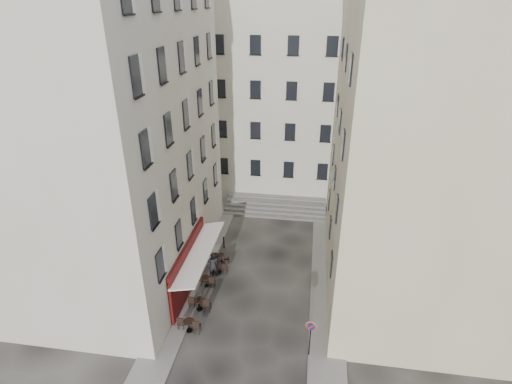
% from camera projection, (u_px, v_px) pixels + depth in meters
% --- Properties ---
extents(ground, '(90.00, 90.00, 0.00)m').
position_uv_depth(ground, '(254.00, 305.00, 24.99)').
color(ground, black).
rests_on(ground, ground).
extents(sidewalk_left, '(2.00, 22.00, 0.12)m').
position_uv_depth(sidewalk_left, '(201.00, 261.00, 29.12)').
color(sidewalk_left, slate).
rests_on(sidewalk_left, ground).
extents(sidewalk_right, '(2.00, 18.00, 0.12)m').
position_uv_depth(sidewalk_right, '(326.00, 281.00, 27.02)').
color(sidewalk_right, slate).
rests_on(sidewalk_right, ground).
extents(building_left, '(12.20, 16.20, 20.60)m').
position_uv_depth(building_left, '(92.00, 125.00, 24.55)').
color(building_left, '#BDB7A1').
rests_on(building_left, ground).
extents(building_right, '(12.20, 14.20, 18.60)m').
position_uv_depth(building_right, '(445.00, 155.00, 22.62)').
color(building_right, tan).
rests_on(building_right, ground).
extents(building_back, '(18.20, 10.20, 18.60)m').
position_uv_depth(building_back, '(274.00, 92.00, 37.94)').
color(building_back, '#BDB7A1').
rests_on(building_back, ground).
extents(cafe_storefront, '(1.74, 7.30, 3.50)m').
position_uv_depth(cafe_storefront, '(190.00, 265.00, 25.63)').
color(cafe_storefront, '#4C0C0A').
rests_on(cafe_storefront, ground).
extents(stone_steps, '(9.00, 3.15, 0.80)m').
position_uv_depth(stone_steps, '(275.00, 207.00, 35.99)').
color(stone_steps, '#5D5A58').
rests_on(stone_steps, ground).
extents(bollard_near, '(0.12, 0.12, 0.98)m').
position_uv_depth(bollard_near, '(199.00, 304.00, 24.30)').
color(bollard_near, black).
rests_on(bollard_near, ground).
extents(bollard_mid, '(0.12, 0.12, 0.98)m').
position_uv_depth(bollard_mid, '(213.00, 270.00, 27.41)').
color(bollard_mid, black).
rests_on(bollard_mid, ground).
extents(bollard_far, '(0.12, 0.12, 0.98)m').
position_uv_depth(bollard_far, '(224.00, 242.00, 30.52)').
color(bollard_far, black).
rests_on(bollard_far, ground).
extents(no_parking_sign, '(0.54, 0.15, 2.40)m').
position_uv_depth(no_parking_sign, '(310.00, 333.00, 20.70)').
color(no_parking_sign, black).
rests_on(no_parking_sign, ground).
extents(bistro_table_a, '(1.36, 0.64, 0.96)m').
position_uv_depth(bistro_table_a, '(189.00, 324.00, 22.87)').
color(bistro_table_a, black).
rests_on(bistro_table_a, ground).
extents(bistro_table_b, '(1.39, 0.65, 0.98)m').
position_uv_depth(bistro_table_b, '(200.00, 303.00, 24.45)').
color(bistro_table_b, black).
rests_on(bistro_table_b, ground).
extents(bistro_table_c, '(1.29, 0.60, 0.91)m').
position_uv_depth(bistro_table_c, '(206.00, 280.00, 26.47)').
color(bistro_table_c, black).
rests_on(bistro_table_c, ground).
extents(bistro_table_d, '(1.22, 0.57, 0.86)m').
position_uv_depth(bistro_table_d, '(219.00, 267.00, 27.81)').
color(bistro_table_d, black).
rests_on(bistro_table_d, ground).
extents(bistro_table_e, '(1.16, 0.54, 0.81)m').
position_uv_depth(bistro_table_e, '(221.00, 257.00, 28.90)').
color(bistro_table_e, black).
rests_on(bistro_table_e, ground).
extents(pedestrian, '(0.80, 0.65, 1.90)m').
position_uv_depth(pedestrian, '(213.00, 265.00, 27.21)').
color(pedestrian, '#232127').
rests_on(pedestrian, ground).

